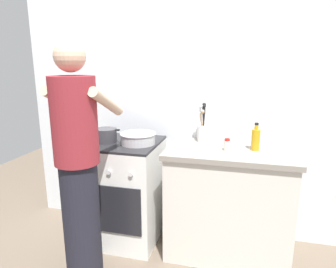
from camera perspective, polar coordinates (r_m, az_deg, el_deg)
name	(u,v)px	position (r m, az deg, el deg)	size (l,w,h in m)	color
ground	(159,251)	(2.74, -1.76, -21.35)	(6.00, 6.00, 0.00)	#6B5B4C
back_wall	(195,98)	(2.71, 5.11, 6.81)	(3.20, 0.10, 2.50)	silver
countertop	(228,202)	(2.56, 11.35, -12.51)	(1.00, 0.60, 0.90)	silver
stove_range	(125,191)	(2.74, -8.13, -10.63)	(0.60, 0.62, 0.90)	white
pot	(106,135)	(2.60, -11.69, -0.24)	(0.25, 0.18, 0.12)	#38383D
mixing_bowl	(138,138)	(2.51, -5.73, -0.72)	(0.30, 0.30, 0.09)	#B7B7BC
utensil_crock	(203,130)	(2.56, 6.67, 0.80)	(0.10, 0.10, 0.33)	silver
spice_bottle	(227,145)	(2.34, 11.14, -2.03)	(0.04, 0.04, 0.10)	silver
oil_bottle	(256,139)	(2.40, 16.31, -0.92)	(0.07, 0.07, 0.21)	gold
person	(78,168)	(2.15, -16.66, -6.23)	(0.41, 0.50, 1.70)	black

